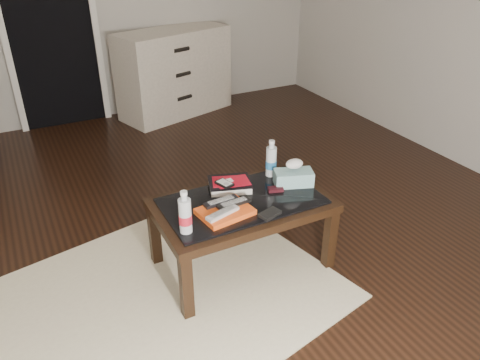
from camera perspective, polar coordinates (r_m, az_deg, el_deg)
The scene contains 17 objects.
ground at distance 3.24m, azimuth -6.06°, elevation -6.36°, with size 5.00×5.00×0.00m, color black.
doorway at distance 5.06m, azimuth -22.22°, elevation 17.33°, with size 0.90×0.08×2.07m.
coffee_table at distance 2.72m, azimuth 0.22°, elevation -3.63°, with size 1.00×0.60×0.46m.
rug at distance 2.73m, azimuth -10.90°, elevation -14.51°, with size 2.00×1.50×0.01m, color beige.
dresser at distance 5.20m, azimuth -8.00°, elevation 12.82°, with size 1.29×0.83×0.90m.
magazines at distance 2.56m, azimuth -1.84°, elevation -3.87°, with size 0.28×0.21×0.03m, color #EA4F16.
remote_silver at distance 2.50m, azimuth -2.15°, elevation -4.03°, with size 0.20×0.05×0.02m, color #B6B5BB.
remote_black_front at distance 2.58m, azimuth -0.73°, elevation -2.82°, with size 0.20×0.05×0.02m, color black.
remote_black_back at distance 2.60m, azimuth -2.34°, elevation -2.62°, with size 0.20×0.05×0.02m, color black.
textbook at distance 2.80m, azimuth -1.25°, elevation -0.57°, with size 0.25×0.20×0.05m, color black.
dvd_mailers at distance 2.79m, azimuth -1.41°, elevation -0.12°, with size 0.19×0.14×0.01m, color #A90B1B.
ipod at distance 2.74m, azimuth -1.92°, elevation -0.42°, with size 0.06×0.10×0.02m, color black.
flip_phone at distance 2.78m, azimuth 4.35°, elevation -1.12°, with size 0.09×0.05×0.02m, color black.
wallet at distance 2.55m, azimuth 3.67°, elevation -4.13°, with size 0.12×0.07×0.02m, color black.
water_bottle_left at distance 2.38m, azimuth -6.73°, elevation -3.88°, with size 0.07×0.07×0.24m, color silver.
water_bottle_right at distance 2.91m, azimuth 3.83°, elevation 2.69°, with size 0.07×0.07×0.24m, color silver.
tissue_box at distance 2.85m, azimuth 6.53°, elevation 0.27°, with size 0.23×0.12×0.09m, color teal.
Camera 1 is at (-0.91, -2.50, 1.86)m, focal length 35.00 mm.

